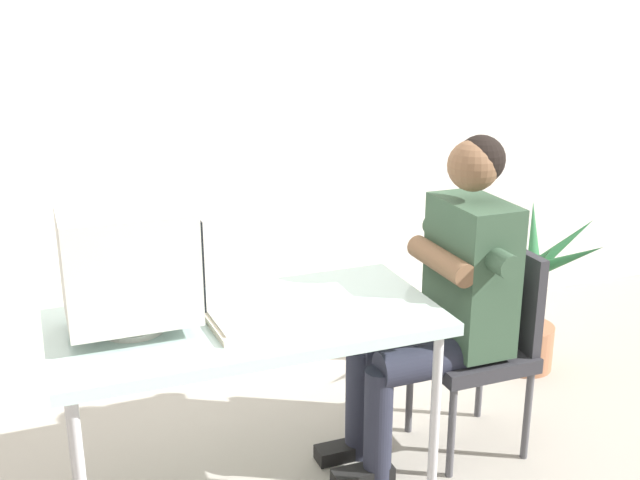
% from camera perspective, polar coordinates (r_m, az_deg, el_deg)
% --- Properties ---
extents(wall_back, '(8.00, 0.10, 3.00)m').
position_cam_1_polar(wall_back, '(3.93, -7.16, 13.20)').
color(wall_back, silver).
rests_on(wall_back, ground_plane).
extents(desk, '(1.35, 0.65, 0.73)m').
position_cam_1_polar(desk, '(2.74, -5.33, -6.68)').
color(desk, '#B7B7BC').
rests_on(desk, ground_plane).
extents(crt_monitor, '(0.43, 0.32, 0.42)m').
position_cam_1_polar(crt_monitor, '(2.60, -13.84, -1.76)').
color(crt_monitor, silver).
rests_on(crt_monitor, desk).
extents(keyboard, '(0.20, 0.41, 0.03)m').
position_cam_1_polar(keyboard, '(2.69, -6.53, -5.58)').
color(keyboard, beige).
rests_on(keyboard, desk).
extents(office_chair, '(0.41, 0.41, 0.85)m').
position_cam_1_polar(office_chair, '(3.22, 12.02, -7.03)').
color(office_chair, '#4C4C51').
rests_on(office_chair, ground_plane).
extents(person_seated, '(0.72, 0.57, 1.31)m').
position_cam_1_polar(person_seated, '(3.04, 9.32, -3.86)').
color(person_seated, '#334C38').
rests_on(person_seated, ground_plane).
extents(potted_plant, '(0.61, 0.64, 0.84)m').
position_cam_1_polar(potted_plant, '(3.96, 15.19, -4.33)').
color(potted_plant, '#9E6647').
rests_on(potted_plant, ground_plane).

